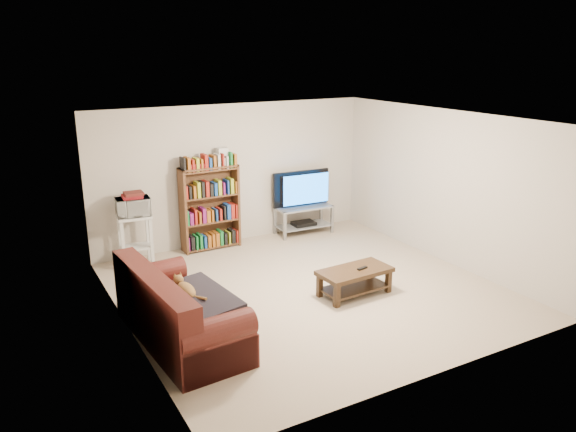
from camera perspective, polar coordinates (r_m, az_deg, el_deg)
floor at (r=8.02m, az=2.04°, el=-7.48°), size 5.00×5.00×0.00m
ceiling at (r=7.37m, az=2.23°, el=9.80°), size 5.00×5.00×0.00m
wall_back at (r=9.77m, az=-5.53°, el=4.28°), size 5.00×0.00×5.00m
wall_front at (r=5.74m, az=15.25°, el=-5.18°), size 5.00×0.00×5.00m
wall_left at (r=6.71m, az=-16.44°, el=-2.08°), size 0.00×5.00×5.00m
wall_right at (r=9.13m, az=15.69°, el=2.86°), size 0.00×5.00×5.00m
sofa at (r=6.70m, az=-11.44°, el=-9.99°), size 1.04×2.12×0.88m
blanket at (r=6.55m, az=-9.59°, el=-8.47°), size 0.95×1.14×0.18m
cat at (r=6.68m, az=-10.29°, el=-7.42°), size 0.27×0.58×0.17m
coffee_table at (r=7.83m, az=6.78°, el=-6.17°), size 1.05×0.56×0.37m
remote at (r=7.80m, az=7.56°, el=-5.28°), size 0.17×0.08×0.02m
tv_stand at (r=10.28m, az=1.60°, el=0.09°), size 1.06×0.51×0.52m
television at (r=10.16m, az=1.62°, el=2.74°), size 1.12×0.20×0.64m
dvd_player at (r=10.33m, az=1.59°, el=-0.76°), size 0.43×0.31×0.06m
bookshelf at (r=9.50m, az=-7.93°, el=0.94°), size 0.99×0.32×1.42m
shelf_clutter at (r=9.37m, az=-7.60°, el=5.72°), size 0.72×0.22×0.28m
microwave_stand at (r=9.03m, az=-15.25°, el=-1.73°), size 0.54×0.42×0.81m
microwave at (r=8.91m, az=-15.46°, el=0.91°), size 0.53×0.39×0.28m
game_boxes at (r=8.87m, az=-15.54°, el=1.93°), size 0.32×0.29×0.05m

